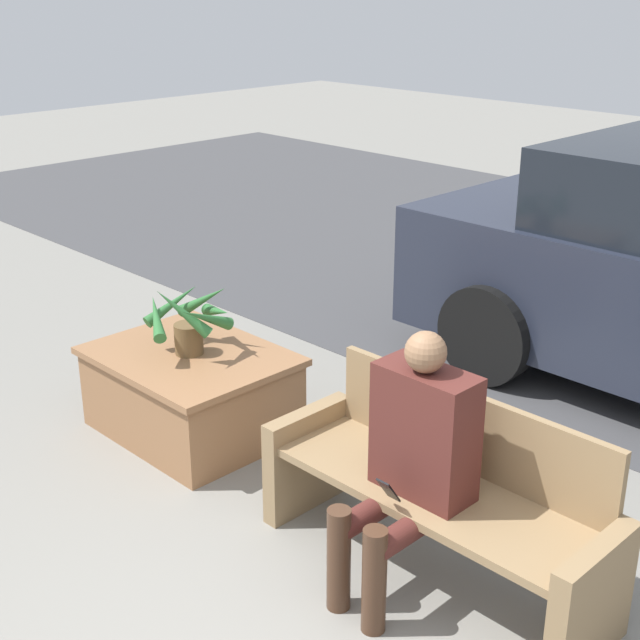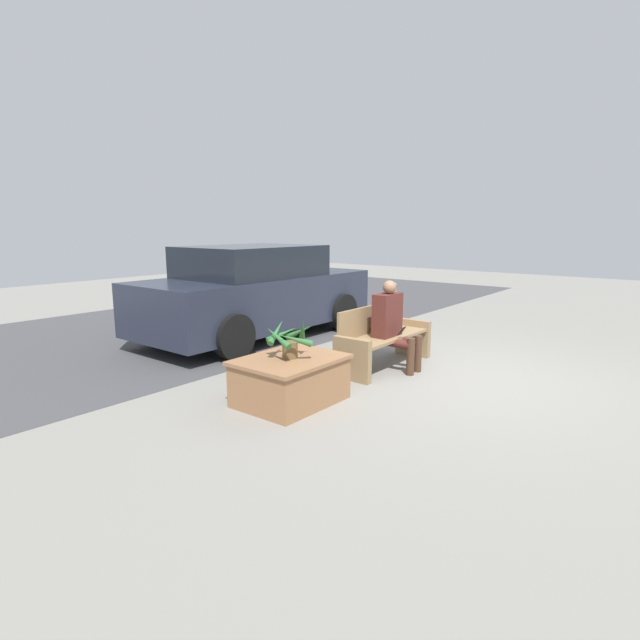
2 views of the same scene
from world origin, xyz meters
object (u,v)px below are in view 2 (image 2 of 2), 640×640
(person_seated, at_px, (392,321))
(bollard_post, at_px, (394,304))
(planter_box, at_px, (290,379))
(bench, at_px, (382,338))
(parked_car, at_px, (256,292))
(potted_plant, at_px, (289,339))

(person_seated, distance_m, bollard_post, 2.89)
(planter_box, relative_size, bollard_post, 1.31)
(bench, xyz_separation_m, parked_car, (0.27, 2.74, 0.39))
(potted_plant, height_order, bollard_post, potted_plant)
(planter_box, relative_size, potted_plant, 2.08)
(bench, bearing_deg, potted_plant, 179.08)
(bench, height_order, parked_car, parked_car)
(person_seated, xyz_separation_m, potted_plant, (-1.84, 0.21, 0.06))
(bench, relative_size, bollard_post, 1.94)
(bollard_post, bearing_deg, planter_box, -164.09)
(bollard_post, bearing_deg, potted_plant, -164.22)
(potted_plant, relative_size, bollard_post, 0.63)
(planter_box, bearing_deg, bench, -0.58)
(potted_plant, bearing_deg, parked_car, 51.77)
(person_seated, xyz_separation_m, bollard_post, (2.50, 1.43, -0.21))
(person_seated, distance_m, potted_plant, 1.85)
(potted_plant, bearing_deg, bench, -0.92)
(bollard_post, bearing_deg, bench, -153.07)
(person_seated, distance_m, planter_box, 1.89)
(potted_plant, bearing_deg, person_seated, -6.38)
(planter_box, height_order, potted_plant, potted_plant)
(planter_box, bearing_deg, parked_car, 51.86)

